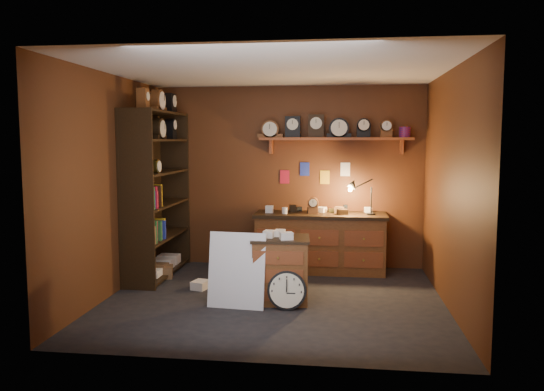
{
  "coord_description": "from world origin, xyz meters",
  "views": [
    {
      "loc": [
        0.76,
        -6.12,
        1.9
      ],
      "look_at": [
        -0.06,
        0.35,
        1.22
      ],
      "focal_mm": 35.0,
      "sensor_mm": 36.0,
      "label": 1
    }
  ],
  "objects_px": {
    "workbench": "(320,239)",
    "big_round_clock": "(287,290)",
    "shelving_unit": "(155,187)",
    "low_cabinet": "(281,267)"
  },
  "relations": [
    {
      "from": "workbench",
      "to": "big_round_clock",
      "type": "bearing_deg",
      "value": -99.73
    },
    {
      "from": "shelving_unit",
      "to": "low_cabinet",
      "type": "relative_size",
      "value": 3.01
    },
    {
      "from": "workbench",
      "to": "big_round_clock",
      "type": "xyz_separation_m",
      "value": [
        -0.31,
        -1.8,
        -0.26
      ]
    },
    {
      "from": "workbench",
      "to": "big_round_clock",
      "type": "distance_m",
      "value": 1.84
    },
    {
      "from": "shelving_unit",
      "to": "low_cabinet",
      "type": "bearing_deg",
      "value": -28.3
    },
    {
      "from": "shelving_unit",
      "to": "workbench",
      "type": "height_order",
      "value": "shelving_unit"
    },
    {
      "from": "shelving_unit",
      "to": "workbench",
      "type": "relative_size",
      "value": 1.36
    },
    {
      "from": "workbench",
      "to": "shelving_unit",
      "type": "bearing_deg",
      "value": -167.83
    },
    {
      "from": "shelving_unit",
      "to": "workbench",
      "type": "xyz_separation_m",
      "value": [
        2.29,
        0.49,
        -0.78
      ]
    },
    {
      "from": "shelving_unit",
      "to": "workbench",
      "type": "distance_m",
      "value": 2.47
    }
  ]
}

